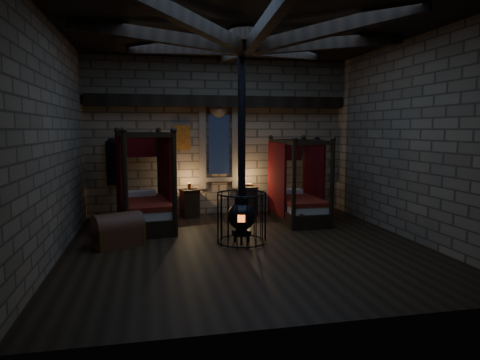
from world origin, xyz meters
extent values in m
cube|color=black|center=(0.00, 0.00, 0.00)|extent=(7.00, 7.00, 0.01)
cube|color=#847054|center=(0.00, 3.50, 2.10)|extent=(7.00, 0.02, 4.20)
cube|color=#847054|center=(0.00, -3.50, 2.10)|extent=(7.00, 0.02, 4.20)
cube|color=#847054|center=(-3.50, 0.00, 2.10)|extent=(0.02, 7.00, 4.20)
cube|color=#847054|center=(3.50, 0.00, 2.10)|extent=(0.02, 7.00, 4.20)
cube|color=black|center=(0.00, 0.00, 4.20)|extent=(7.00, 7.00, 0.01)
cube|color=black|center=(0.00, 3.32, 3.05)|extent=(6.86, 0.35, 0.30)
cylinder|color=black|center=(0.00, 0.00, 4.05)|extent=(0.70, 0.70, 0.25)
cube|color=black|center=(0.00, 3.45, 1.90)|extent=(0.55, 0.04, 1.60)
cube|color=maroon|center=(-1.00, 3.46, 2.10)|extent=(0.45, 0.03, 0.65)
cube|color=black|center=(-2.80, 3.34, 1.45)|extent=(0.30, 0.10, 1.15)
cube|color=black|center=(2.80, 3.34, 1.45)|extent=(0.30, 0.10, 1.15)
cube|color=black|center=(-1.99, 2.03, 0.18)|extent=(1.38, 2.25, 0.37)
cube|color=beige|center=(-1.99, 2.03, 0.47)|extent=(1.23, 2.08, 0.22)
cube|color=maroon|center=(-1.99, 2.03, 0.61)|extent=(1.30, 2.12, 0.10)
cube|color=beige|center=(-2.09, 2.79, 0.72)|extent=(0.76, 0.45, 0.14)
cube|color=#580708|center=(-2.13, 3.07, 1.89)|extent=(1.12, 0.20, 0.56)
cylinder|color=black|center=(-2.36, 0.94, 1.12)|extent=(0.11, 0.11, 2.25)
cylinder|color=black|center=(-2.63, 2.97, 1.12)|extent=(0.11, 0.11, 2.25)
cylinder|color=black|center=(-1.34, 1.08, 1.12)|extent=(0.11, 0.11, 2.25)
cylinder|color=black|center=(-1.62, 3.11, 1.12)|extent=(0.11, 0.11, 2.25)
cube|color=#580708|center=(-2.56, 2.26, 1.18)|extent=(0.27, 1.53, 1.99)
cube|color=#580708|center=(-1.49, 2.40, 1.18)|extent=(0.27, 1.53, 1.99)
cube|color=black|center=(1.80, 2.03, 0.17)|extent=(1.03, 1.96, 0.34)
cube|color=beige|center=(1.80, 2.03, 0.43)|extent=(0.92, 1.80, 0.21)
cube|color=maroon|center=(1.80, 2.03, 0.56)|extent=(0.97, 1.84, 0.09)
cube|color=beige|center=(1.79, 2.74, 0.65)|extent=(0.66, 0.33, 0.13)
cube|color=#580708|center=(1.79, 2.99, 1.73)|extent=(1.03, 0.06, 0.51)
cylinder|color=black|center=(1.34, 1.09, 1.03)|extent=(0.10, 0.10, 2.06)
cylinder|color=black|center=(1.32, 2.96, 1.03)|extent=(0.10, 0.10, 2.06)
cylinder|color=black|center=(2.28, 1.10, 1.03)|extent=(0.10, 0.10, 2.06)
cylinder|color=black|center=(2.25, 2.97, 1.03)|extent=(0.10, 0.10, 2.06)
cube|color=#580708|center=(1.30, 2.30, 1.07)|extent=(0.07, 1.40, 1.82)
cube|color=#580708|center=(2.29, 2.32, 1.07)|extent=(0.07, 1.40, 1.82)
cube|color=#5C2F1D|center=(-2.50, 0.58, 0.19)|extent=(1.09, 0.90, 0.39)
cylinder|color=#5C2F1D|center=(-2.50, 0.58, 0.39)|extent=(1.09, 0.90, 0.57)
cube|color=#B68538|center=(-2.90, 0.40, 0.19)|extent=(0.30, 0.56, 0.41)
cube|color=#B68538|center=(-2.11, 0.76, 0.19)|extent=(0.30, 0.56, 0.41)
cube|color=#5C2F1D|center=(1.87, 1.38, 0.16)|extent=(0.80, 0.52, 0.32)
cylinder|color=#5C2F1D|center=(1.87, 1.38, 0.32)|extent=(0.80, 0.52, 0.47)
cube|color=#B68538|center=(1.51, 1.35, 0.16)|extent=(0.08, 0.49, 0.34)
cube|color=#B68538|center=(2.22, 1.40, 0.16)|extent=(0.08, 0.49, 0.34)
cube|color=black|center=(-0.85, 3.08, 0.36)|extent=(0.51, 0.50, 0.71)
cube|color=black|center=(-0.85, 3.08, 0.73)|extent=(0.56, 0.54, 0.04)
cylinder|color=#B68538|center=(-0.85, 3.08, 0.83)|extent=(0.10, 0.10, 0.16)
cube|color=black|center=(0.76, 3.09, 0.37)|extent=(0.50, 0.48, 0.74)
cube|color=black|center=(0.76, 3.09, 0.76)|extent=(0.55, 0.53, 0.04)
cube|color=#5C2F1D|center=(0.76, 3.09, 0.83)|extent=(0.21, 0.16, 0.05)
cylinder|color=black|center=(-0.04, 0.29, 0.23)|extent=(0.41, 0.41, 0.10)
sphere|color=black|center=(-0.04, 0.29, 0.57)|extent=(0.58, 0.58, 0.58)
cylinder|color=black|center=(-0.04, 0.29, 0.87)|extent=(0.29, 0.29, 0.14)
cube|color=#FF5914|center=(-0.11, 0.02, 0.57)|extent=(0.14, 0.05, 0.14)
cylinder|color=black|center=(-0.04, 0.29, 2.49)|extent=(0.15, 0.15, 3.12)
torus|color=black|center=(-0.04, 0.29, 0.04)|extent=(1.02, 1.02, 0.03)
torus|color=black|center=(-0.04, 0.29, 1.03)|extent=(1.02, 1.02, 0.03)
camera|label=1|loc=(-1.84, -8.07, 2.32)|focal=32.00mm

